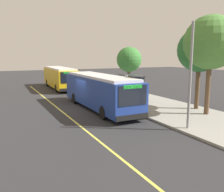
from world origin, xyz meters
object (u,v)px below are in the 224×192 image
transit_bus_second (60,77)px  waiting_bench (131,94)px  route_sign_post (126,85)px  pedestrian_commuter (111,90)px  transit_bus_main (99,90)px

transit_bus_second → waiting_bench: size_ratio=7.10×
waiting_bench → route_sign_post: route_sign_post is taller
waiting_bench → route_sign_post: bearing=-37.2°
waiting_bench → pedestrian_commuter: bearing=-103.6°
transit_bus_second → pedestrian_commuter: 11.94m
transit_bus_second → waiting_bench: bearing=19.9°
route_sign_post → pedestrian_commuter: bearing=177.6°
route_sign_post → pedestrian_commuter: route_sign_post is taller
pedestrian_commuter → route_sign_post: bearing=-2.4°
transit_bus_second → route_sign_post: 15.23m
transit_bus_second → pedestrian_commuter: (11.69, 2.38, -0.50)m
transit_bus_main → transit_bus_second: size_ratio=0.98×
transit_bus_main → transit_bus_second: (-14.73, 0.24, 0.00)m
transit_bus_main → pedestrian_commuter: size_ratio=6.56×
pedestrian_commuter → transit_bus_second: bearing=-168.5°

